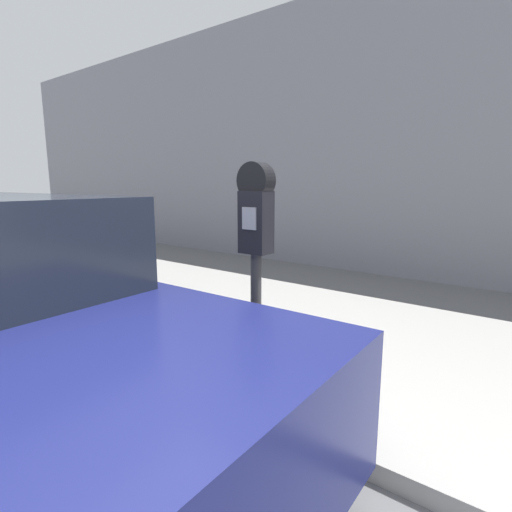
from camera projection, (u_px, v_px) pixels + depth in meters
name	position (u px, v px, depth m)	size (l,w,h in m)	color
sidewalk	(371.00, 351.00, 3.40)	(24.00, 2.80, 0.11)	#9E9B96
building_facade	(469.00, 126.00, 5.56)	(24.00, 0.30, 4.52)	gray
parking_meter	(256.00, 237.00, 2.43)	(0.22, 0.13, 1.48)	#2D2D30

